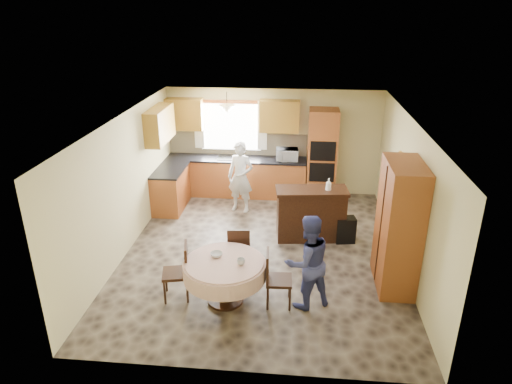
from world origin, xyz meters
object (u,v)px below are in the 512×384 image
object	(u,v)px
chair_right	(274,276)
person_sink	(240,177)
oven_tower	(322,155)
sideboard	(311,215)
dining_table	(225,270)
chair_left	(180,269)
cupboard	(399,227)
chair_back	(239,249)
person_dining	(308,262)

from	to	relation	value
chair_right	person_sink	distance (m)	3.50
oven_tower	chair_right	size ratio (longest dim) A/B	2.36
sideboard	dining_table	distance (m)	2.58
chair_right	chair_left	bearing A→B (deg)	85.60
dining_table	chair_right	bearing A→B (deg)	0.98
person_sink	cupboard	bearing A→B (deg)	-27.71
sideboard	person_sink	bearing A→B (deg)	136.04
dining_table	person_sink	xyz separation A→B (m)	(-0.19, 3.37, 0.23)
oven_tower	chair_back	xyz separation A→B (m)	(-1.47, -3.48, -0.56)
oven_tower	person_sink	bearing A→B (deg)	-153.70
dining_table	chair_right	xyz separation A→B (m)	(0.75, 0.01, -0.06)
person_sink	chair_right	bearing A→B (deg)	-59.46
oven_tower	chair_left	size ratio (longest dim) A/B	2.30
cupboard	dining_table	xyz separation A→B (m)	(-2.66, -0.75, -0.49)
chair_back	person_sink	bearing A→B (deg)	-89.13
chair_left	cupboard	bearing A→B (deg)	89.46
sideboard	person_dining	xyz separation A→B (m)	(-0.09, -2.17, 0.27)
sideboard	cupboard	bearing A→B (deg)	-54.33
oven_tower	sideboard	bearing A→B (deg)	-97.28
oven_tower	cupboard	world-z (taller)	oven_tower
cupboard	dining_table	world-z (taller)	cupboard
chair_left	chair_right	distance (m)	1.46
chair_right	person_sink	bearing A→B (deg)	12.85
sideboard	chair_left	world-z (taller)	sideboard
chair_left	person_sink	world-z (taller)	person_sink
oven_tower	person_sink	xyz separation A→B (m)	(-1.78, -0.88, -0.27)
sideboard	chair_back	xyz separation A→B (m)	(-1.21, -1.44, 0.01)
chair_right	chair_back	bearing A→B (deg)	37.10
chair_back	chair_right	xyz separation A→B (m)	(0.64, -0.76, -0.00)
cupboard	person_dining	size ratio (longest dim) A/B	1.40
oven_tower	person_dining	xyz separation A→B (m)	(-0.35, -4.21, -0.31)
cupboard	person_sink	size ratio (longest dim) A/B	1.33
sideboard	chair_left	bearing A→B (deg)	-139.95
oven_tower	chair_left	world-z (taller)	oven_tower
cupboard	dining_table	distance (m)	2.81
dining_table	sideboard	bearing A→B (deg)	58.96
cupboard	chair_right	size ratio (longest dim) A/B	2.33
sideboard	person_sink	xyz separation A→B (m)	(-1.52, 1.16, 0.30)
oven_tower	person_dining	bearing A→B (deg)	-94.75
chair_back	oven_tower	bearing A→B (deg)	-118.79
cupboard	person_dining	bearing A→B (deg)	-153.42
cupboard	chair_left	distance (m)	3.48
sideboard	person_dining	size ratio (longest dim) A/B	0.90
chair_right	cupboard	bearing A→B (deg)	-71.69
oven_tower	chair_right	world-z (taller)	oven_tower
chair_right	dining_table	bearing A→B (deg)	88.19
sideboard	dining_table	world-z (taller)	sideboard
chair_back	person_dining	bearing A→B (deg)	141.06
chair_right	person_dining	world-z (taller)	person_dining
dining_table	chair_left	distance (m)	0.71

